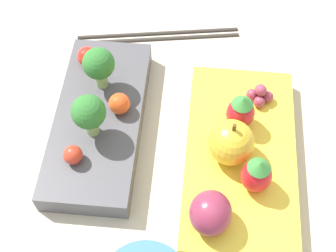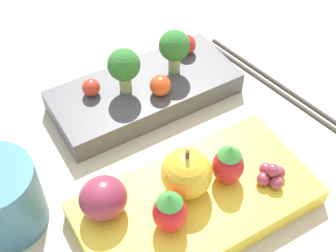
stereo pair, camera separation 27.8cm
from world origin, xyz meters
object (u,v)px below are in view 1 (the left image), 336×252
bento_box_savoury (99,121)px  cherry_tomato_0 (73,155)px  cherry_tomato_1 (119,104)px  broccoli_floret_0 (99,65)px  cherry_tomato_2 (87,56)px  grape_cluster (260,95)px  bento_box_fruit (240,157)px  broccoli_floret_1 (89,113)px  apple (231,142)px  strawberry_1 (257,174)px  strawberry_0 (241,112)px  plum (210,213)px  chopsticks_pair (158,35)px

bento_box_savoury → cherry_tomato_0: size_ratio=11.03×
cherry_tomato_0 → cherry_tomato_1: bearing=-25.1°
broccoli_floret_0 → cherry_tomato_0: size_ratio=2.69×
cherry_tomato_2 → grape_cluster: 0.20m
bento_box_fruit → grape_cluster: grape_cluster is taller
broccoli_floret_1 → apple: bearing=-89.9°
bento_box_fruit → grape_cluster: bearing=-10.9°
broccoli_floret_0 → cherry_tomato_1: bearing=-137.9°
broccoli_floret_1 → cherry_tomato_0: size_ratio=2.71×
bento_box_fruit → strawberry_1: bearing=-156.8°
cherry_tomato_2 → strawberry_0: strawberry_0 is taller
bento_box_savoury → apple: (-0.02, -0.15, 0.03)m
broccoli_floret_1 → grape_cluster: 0.19m
bento_box_fruit → cherry_tomato_1: cherry_tomato_1 is taller
broccoli_floret_1 → plum: size_ratio=1.24×
strawberry_1 → plum: (-0.05, 0.04, -0.00)m
broccoli_floret_0 → strawberry_1: bearing=-117.7°
chopsticks_pair → plum: bearing=-158.9°
bento_box_savoury → broccoli_floret_0: bearing=7.2°
broccoli_floret_1 → cherry_tomato_1: bearing=-34.1°
bento_box_savoury → grape_cluster: 0.18m
cherry_tomato_1 → strawberry_0: strawberry_0 is taller
cherry_tomato_1 → cherry_tomato_2: (0.06, 0.05, -0.00)m
bento_box_savoury → bento_box_fruit: bearing=-96.4°
broccoli_floret_1 → plum: (-0.08, -0.13, -0.02)m
cherry_tomato_1 → plum: (-0.11, -0.11, 0.00)m
cherry_tomato_1 → chopsticks_pair: (0.14, -0.02, -0.04)m
cherry_tomato_0 → cherry_tomato_2: cherry_tomato_2 is taller
broccoli_floret_0 → chopsticks_pair: broccoli_floret_0 is taller
grape_cluster → apple: bearing=161.0°
bento_box_savoury → strawberry_1: 0.18m
broccoli_floret_0 → cherry_tomato_1: (-0.03, -0.03, -0.02)m
apple → strawberry_1: 0.04m
cherry_tomato_1 → broccoli_floret_1: bearing=145.9°
cherry_tomato_1 → cherry_tomato_2: same height
bento_box_fruit → cherry_tomato_1: 0.14m
broccoli_floret_1 → cherry_tomato_0: (-0.04, 0.01, -0.02)m
bento_box_fruit → strawberry_1: size_ratio=4.96×
cherry_tomato_2 → cherry_tomato_0: bearing=-171.3°
chopsticks_pair → broccoli_floret_1: bearing=167.7°
strawberry_0 → chopsticks_pair: bearing=40.6°
broccoli_floret_0 → strawberry_0: bearing=-98.3°
cherry_tomato_0 → grape_cluster: cherry_tomato_0 is taller
strawberry_0 → cherry_tomato_2: bearing=74.3°
plum → grape_cluster: (0.15, -0.04, -0.01)m
cherry_tomato_0 → cherry_tomato_2: bearing=8.7°
cherry_tomato_0 → apple: size_ratio=0.36×
grape_cluster → strawberry_0: bearing=151.2°
bento_box_fruit → plum: 0.09m
cherry_tomato_0 → strawberry_1: size_ratio=0.43×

